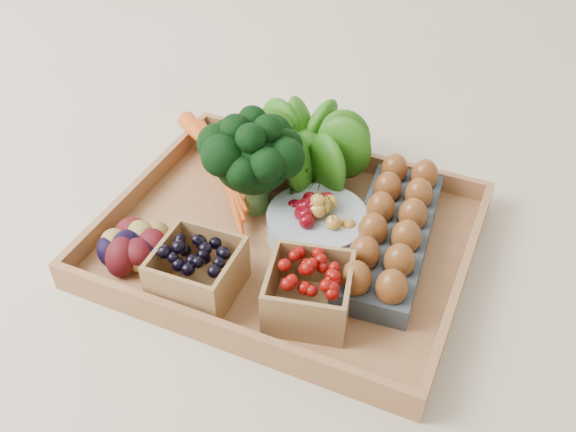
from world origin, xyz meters
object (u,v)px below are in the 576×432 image
at_px(broccoli, 253,176).
at_px(egg_carton, 391,238).
at_px(cherry_bowl, 317,225).
at_px(tray, 288,241).

distance_m(broccoli, egg_carton, 0.24).
bearing_deg(broccoli, cherry_bowl, -11.02).
height_order(tray, cherry_bowl, cherry_bowl).
height_order(broccoli, egg_carton, broccoli).
bearing_deg(cherry_bowl, broccoli, 168.98).
distance_m(tray, egg_carton, 0.16).
bearing_deg(egg_carton, broccoli, 173.94).
relative_size(broccoli, egg_carton, 0.51).
relative_size(tray, cherry_bowl, 3.48).
bearing_deg(egg_carton, tray, -168.81).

